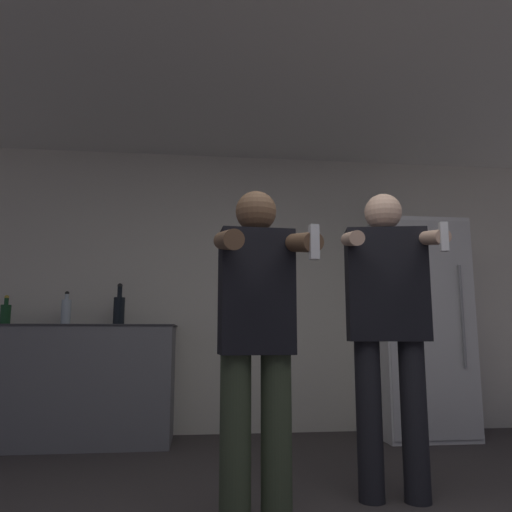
% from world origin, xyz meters
% --- Properties ---
extents(wall_back, '(7.00, 0.06, 2.55)m').
position_xyz_m(wall_back, '(0.00, 3.09, 1.27)').
color(wall_back, beige).
rests_on(wall_back, ground_plane).
extents(ceiling_slab, '(7.00, 3.58, 0.05)m').
position_xyz_m(ceiling_slab, '(0.00, 1.53, 2.57)').
color(ceiling_slab, silver).
rests_on(ceiling_slab, wall_back).
extents(refrigerator, '(0.77, 0.69, 1.85)m').
position_xyz_m(refrigerator, '(1.38, 2.73, 0.93)').
color(refrigerator, white).
rests_on(refrigerator, ground_plane).
extents(counter, '(1.67, 0.65, 0.94)m').
position_xyz_m(counter, '(-1.54, 2.75, 0.47)').
color(counter, slate).
rests_on(counter, ground_plane).
extents(bottle_dark_rum, '(0.08, 0.08, 0.24)m').
position_xyz_m(bottle_dark_rum, '(-2.10, 2.82, 1.04)').
color(bottle_dark_rum, '#194723').
rests_on(bottle_dark_rum, counter).
extents(bottle_brown_liquor, '(0.08, 0.08, 0.28)m').
position_xyz_m(bottle_brown_liquor, '(-1.62, 2.82, 1.06)').
color(bottle_brown_liquor, silver).
rests_on(bottle_brown_liquor, counter).
extents(bottle_short_whiskey, '(0.09, 0.09, 0.35)m').
position_xyz_m(bottle_short_whiskey, '(-1.19, 2.82, 1.08)').
color(bottle_short_whiskey, black).
rests_on(bottle_short_whiskey, counter).
extents(person_woman_foreground, '(0.43, 0.54, 1.54)m').
position_xyz_m(person_woman_foreground, '(-0.25, 0.78, 0.86)').
color(person_woman_foreground, '#38422D').
rests_on(person_woman_foreground, ground_plane).
extents(person_man_side, '(0.55, 0.59, 1.65)m').
position_xyz_m(person_man_side, '(0.51, 1.13, 0.95)').
color(person_man_side, black).
rests_on(person_man_side, ground_plane).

